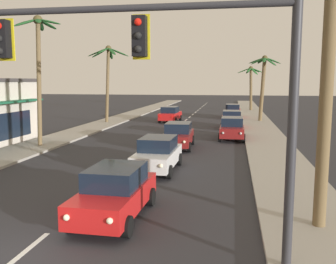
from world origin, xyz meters
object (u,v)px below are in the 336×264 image
object	(u,v)px
palm_left_third	(108,66)
palm_right_third	(264,76)
sedan_third_in_queue	(158,154)
sedan_fifth_in_queue	(178,135)
traffic_signal_mast	(145,63)
palm_right_nearest	(332,12)
sedan_oncoming_far	(170,114)
sedan_parked_far_kerb	(232,128)
palm_left_second	(38,52)
sedan_lead_at_stop_bar	(115,192)
palm_right_farthest	(251,80)
sedan_parked_nearest_kerb	(233,111)
sedan_parked_mid_kerb	(231,119)

from	to	relation	value
palm_left_third	palm_right_third	world-z (taller)	palm_left_third
sedan_third_in_queue	sedan_fifth_in_queue	world-z (taller)	same
traffic_signal_mast	palm_right_nearest	size ratio (longest dim) A/B	1.17
sedan_oncoming_far	palm_right_third	size ratio (longest dim) A/B	0.63
sedan_parked_far_kerb	palm_left_second	xyz separation A→B (m)	(-12.54, -5.88, 5.47)
sedan_lead_at_stop_bar	palm_right_farthest	bearing A→B (deg)	82.21
traffic_signal_mast	sedan_parked_nearest_kerb	xyz separation A→B (m)	(1.99, 36.75, -4.02)
sedan_lead_at_stop_bar	sedan_parked_nearest_kerb	bearing A→B (deg)	83.84
sedan_third_in_queue	sedan_parked_mid_kerb	distance (m)	17.87
palm_right_third	palm_right_farthest	size ratio (longest dim) A/B	1.08
palm_right_nearest	sedan_oncoming_far	bearing A→B (deg)	108.22
sedan_parked_nearest_kerb	sedan_parked_far_kerb	distance (m)	16.49
sedan_lead_at_stop_bar	sedan_fifth_in_queue	xyz separation A→B (m)	(0.14, 13.15, 0.00)
sedan_fifth_in_queue	traffic_signal_mast	bearing A→B (deg)	-84.45
sedan_lead_at_stop_bar	sedan_parked_nearest_kerb	distance (m)	34.23
sedan_parked_nearest_kerb	palm_left_third	world-z (taller)	palm_left_third
sedan_parked_far_kerb	sedan_parked_nearest_kerb	bearing A→B (deg)	89.99
palm_left_second	palm_right_nearest	xyz separation A→B (m)	(15.27, -11.59, 0.04)
traffic_signal_mast	sedan_parked_far_kerb	distance (m)	20.74
sedan_third_in_queue	palm_right_third	world-z (taller)	palm_right_third
palm_left_third	sedan_lead_at_stop_bar	bearing A→B (deg)	-70.79
sedan_oncoming_far	sedan_parked_mid_kerb	xyz separation A→B (m)	(6.61, -4.59, 0.00)
sedan_fifth_in_queue	palm_right_third	distance (m)	18.96
traffic_signal_mast	sedan_parked_mid_kerb	size ratio (longest dim) A/B	2.38
sedan_parked_mid_kerb	palm_left_third	world-z (taller)	palm_left_third
sedan_oncoming_far	palm_left_third	xyz separation A→B (m)	(-6.15, -2.37, 5.12)
sedan_third_in_queue	palm_right_nearest	world-z (taller)	palm_right_nearest
palm_left_second	palm_right_farthest	size ratio (longest dim) A/B	1.31
sedan_oncoming_far	sedan_parked_nearest_kerb	xyz separation A→B (m)	(6.70, 5.35, 0.00)
sedan_parked_mid_kerb	palm_right_farthest	world-z (taller)	palm_right_farthest
sedan_parked_far_kerb	traffic_signal_mast	bearing A→B (deg)	-95.60
traffic_signal_mast	sedan_oncoming_far	size ratio (longest dim) A/B	2.36
traffic_signal_mast	sedan_oncoming_far	bearing A→B (deg)	98.52
sedan_lead_at_stop_bar	sedan_third_in_queue	world-z (taller)	same
sedan_oncoming_far	palm_right_nearest	bearing A→B (deg)	-71.78
sedan_third_in_queue	palm_right_nearest	xyz separation A→B (m)	(6.31, -6.50, 5.50)
traffic_signal_mast	palm_left_third	distance (m)	31.01
traffic_signal_mast	palm_right_nearest	distance (m)	5.68
sedan_parked_far_kerb	palm_left_second	size ratio (longest dim) A/B	0.51
sedan_third_in_queue	palm_right_farthest	xyz separation A→B (m)	(6.15, 39.00, 3.67)
palm_left_third	traffic_signal_mast	bearing A→B (deg)	-69.50
sedan_parked_far_kerb	sedan_parked_mid_kerb	bearing A→B (deg)	90.72
sedan_oncoming_far	sedan_third_in_queue	bearing A→B (deg)	-82.00
sedan_parked_far_kerb	palm_right_farthest	distance (m)	28.39
sedan_parked_far_kerb	palm_right_nearest	bearing A→B (deg)	-81.12
sedan_parked_far_kerb	sedan_third_in_queue	bearing A→B (deg)	-108.09
sedan_parked_far_kerb	palm_right_nearest	xyz separation A→B (m)	(2.73, -17.47, 5.50)
sedan_parked_far_kerb	sedan_oncoming_far	bearing A→B (deg)	120.98
traffic_signal_mast	palm_right_farthest	world-z (taller)	traffic_signal_mast
palm_right_third	palm_right_farthest	world-z (taller)	palm_right_third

